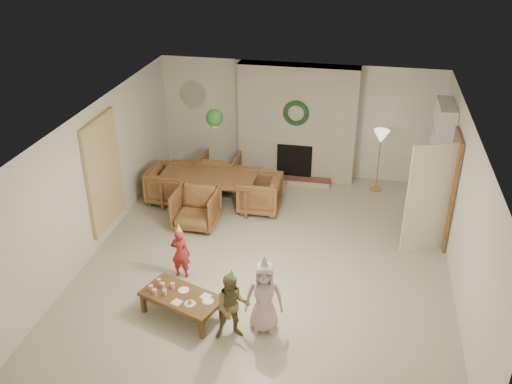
% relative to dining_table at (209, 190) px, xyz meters
% --- Properties ---
extents(floor, '(7.00, 7.00, 0.00)m').
position_rel_dining_table_xyz_m(floor, '(1.52, -1.65, -0.33)').
color(floor, '#B7B29E').
rests_on(floor, ground).
extents(ceiling, '(7.00, 7.00, 0.00)m').
position_rel_dining_table_xyz_m(ceiling, '(1.52, -1.65, 2.17)').
color(ceiling, white).
rests_on(ceiling, wall_back).
extents(wall_back, '(7.00, 0.00, 7.00)m').
position_rel_dining_table_xyz_m(wall_back, '(1.52, 1.85, 0.92)').
color(wall_back, silver).
rests_on(wall_back, floor).
extents(wall_front, '(7.00, 0.00, 7.00)m').
position_rel_dining_table_xyz_m(wall_front, '(1.52, -5.15, 0.92)').
color(wall_front, silver).
rests_on(wall_front, floor).
extents(wall_left, '(0.00, 7.00, 7.00)m').
position_rel_dining_table_xyz_m(wall_left, '(-1.48, -1.65, 0.92)').
color(wall_left, silver).
rests_on(wall_left, floor).
extents(wall_right, '(0.00, 7.00, 7.00)m').
position_rel_dining_table_xyz_m(wall_right, '(4.52, -1.65, 0.92)').
color(wall_right, silver).
rests_on(wall_right, floor).
extents(fireplace_mass, '(2.50, 0.40, 2.50)m').
position_rel_dining_table_xyz_m(fireplace_mass, '(1.52, 1.65, 0.92)').
color(fireplace_mass, '#5F2619').
rests_on(fireplace_mass, floor).
extents(fireplace_hearth, '(1.60, 0.30, 0.12)m').
position_rel_dining_table_xyz_m(fireplace_hearth, '(1.52, 1.30, -0.27)').
color(fireplace_hearth, maroon).
rests_on(fireplace_hearth, floor).
extents(fireplace_firebox, '(0.75, 0.12, 0.75)m').
position_rel_dining_table_xyz_m(fireplace_firebox, '(1.52, 1.47, 0.12)').
color(fireplace_firebox, black).
rests_on(fireplace_firebox, floor).
extents(fireplace_wreath, '(0.54, 0.10, 0.54)m').
position_rel_dining_table_xyz_m(fireplace_wreath, '(1.52, 1.42, 1.22)').
color(fireplace_wreath, '#153919').
rests_on(fireplace_wreath, fireplace_mass).
extents(floor_lamp_base, '(0.25, 0.25, 0.03)m').
position_rel_dining_table_xyz_m(floor_lamp_base, '(3.28, 1.35, -0.32)').
color(floor_lamp_base, gold).
rests_on(floor_lamp_base, floor).
extents(floor_lamp_post, '(0.03, 0.03, 1.20)m').
position_rel_dining_table_xyz_m(floor_lamp_post, '(3.28, 1.35, 0.29)').
color(floor_lamp_post, gold).
rests_on(floor_lamp_post, floor).
extents(floor_lamp_shade, '(0.32, 0.32, 0.27)m').
position_rel_dining_table_xyz_m(floor_lamp_shade, '(3.28, 1.35, 0.87)').
color(floor_lamp_shade, beige).
rests_on(floor_lamp_shade, floor_lamp_post).
extents(bookshelf_carcass, '(0.30, 1.00, 2.20)m').
position_rel_dining_table_xyz_m(bookshelf_carcass, '(4.36, 0.65, 0.77)').
color(bookshelf_carcass, white).
rests_on(bookshelf_carcass, floor).
extents(bookshelf_shelf_a, '(0.30, 0.92, 0.03)m').
position_rel_dining_table_xyz_m(bookshelf_shelf_a, '(4.34, 0.65, 0.12)').
color(bookshelf_shelf_a, white).
rests_on(bookshelf_shelf_a, bookshelf_carcass).
extents(bookshelf_shelf_b, '(0.30, 0.92, 0.03)m').
position_rel_dining_table_xyz_m(bookshelf_shelf_b, '(4.34, 0.65, 0.52)').
color(bookshelf_shelf_b, white).
rests_on(bookshelf_shelf_b, bookshelf_carcass).
extents(bookshelf_shelf_c, '(0.30, 0.92, 0.03)m').
position_rel_dining_table_xyz_m(bookshelf_shelf_c, '(4.34, 0.65, 0.92)').
color(bookshelf_shelf_c, white).
rests_on(bookshelf_shelf_c, bookshelf_carcass).
extents(bookshelf_shelf_d, '(0.30, 0.92, 0.03)m').
position_rel_dining_table_xyz_m(bookshelf_shelf_d, '(4.34, 0.65, 1.32)').
color(bookshelf_shelf_d, white).
rests_on(bookshelf_shelf_d, bookshelf_carcass).
extents(books_row_lower, '(0.20, 0.40, 0.24)m').
position_rel_dining_table_xyz_m(books_row_lower, '(4.32, 0.50, 0.26)').
color(books_row_lower, '#96371B').
rests_on(books_row_lower, bookshelf_shelf_a).
extents(books_row_mid, '(0.20, 0.44, 0.24)m').
position_rel_dining_table_xyz_m(books_row_mid, '(4.32, 0.70, 0.66)').
color(books_row_mid, '#293A99').
rests_on(books_row_mid, bookshelf_shelf_b).
extents(books_row_upper, '(0.20, 0.36, 0.22)m').
position_rel_dining_table_xyz_m(books_row_upper, '(4.32, 0.55, 1.05)').
color(books_row_upper, '#A06222').
rests_on(books_row_upper, bookshelf_shelf_c).
extents(door_frame, '(0.05, 0.86, 2.04)m').
position_rel_dining_table_xyz_m(door_frame, '(4.48, -0.45, 0.69)').
color(door_frame, brown).
rests_on(door_frame, floor).
extents(door_leaf, '(0.77, 0.32, 2.00)m').
position_rel_dining_table_xyz_m(door_leaf, '(4.10, -0.83, 0.67)').
color(door_leaf, beige).
rests_on(door_leaf, floor).
extents(curtain_panel, '(0.06, 1.20, 2.00)m').
position_rel_dining_table_xyz_m(curtain_panel, '(-1.44, -1.45, 0.92)').
color(curtain_panel, beige).
rests_on(curtain_panel, wall_left).
extents(dining_table, '(1.90, 1.07, 0.66)m').
position_rel_dining_table_xyz_m(dining_table, '(0.00, 0.00, 0.00)').
color(dining_table, brown).
rests_on(dining_table, floor).
extents(dining_chair_near, '(0.79, 0.81, 0.73)m').
position_rel_dining_table_xyz_m(dining_chair_near, '(-0.01, -0.83, 0.03)').
color(dining_chair_near, brown).
rests_on(dining_chair_near, floor).
extents(dining_chair_far, '(0.79, 0.81, 0.73)m').
position_rel_dining_table_xyz_m(dining_chair_far, '(0.01, 0.83, 0.03)').
color(dining_chair_far, brown).
rests_on(dining_chair_far, floor).
extents(dining_chair_left, '(0.81, 0.79, 0.73)m').
position_rel_dining_table_xyz_m(dining_chair_left, '(-0.83, 0.01, 0.03)').
color(dining_chair_left, brown).
rests_on(dining_chair_left, floor).
extents(dining_chair_right, '(0.81, 0.79, 0.73)m').
position_rel_dining_table_xyz_m(dining_chair_right, '(1.04, -0.01, 0.03)').
color(dining_chair_right, brown).
rests_on(dining_chair_right, floor).
extents(hanging_plant_cord, '(0.01, 0.01, 0.70)m').
position_rel_dining_table_xyz_m(hanging_plant_cord, '(0.22, -0.15, 1.82)').
color(hanging_plant_cord, tan).
rests_on(hanging_plant_cord, ceiling).
extents(hanging_plant_pot, '(0.16, 0.16, 0.12)m').
position_rel_dining_table_xyz_m(hanging_plant_pot, '(0.22, -0.15, 1.47)').
color(hanging_plant_pot, '#9C6A32').
rests_on(hanging_plant_pot, hanging_plant_cord).
extents(hanging_plant_foliage, '(0.32, 0.32, 0.32)m').
position_rel_dining_table_xyz_m(hanging_plant_foliage, '(0.22, -0.15, 1.59)').
color(hanging_plant_foliage, '#1D4E1A').
rests_on(hanging_plant_foliage, hanging_plant_pot).
extents(coffee_table_top, '(1.31, 0.96, 0.05)m').
position_rel_dining_table_xyz_m(coffee_table_top, '(0.54, -3.36, 0.00)').
color(coffee_table_top, brown).
rests_on(coffee_table_top, floor).
extents(coffee_table_apron, '(1.20, 0.85, 0.07)m').
position_rel_dining_table_xyz_m(coffee_table_apron, '(0.54, -3.36, -0.06)').
color(coffee_table_apron, brown).
rests_on(coffee_table_apron, floor).
extents(coffee_leg_fl, '(0.08, 0.08, 0.31)m').
position_rel_dining_table_xyz_m(coffee_leg_fl, '(-0.05, -3.40, -0.18)').
color(coffee_leg_fl, brown).
rests_on(coffee_leg_fl, floor).
extents(coffee_leg_fr, '(0.08, 0.08, 0.31)m').
position_rel_dining_table_xyz_m(coffee_leg_fr, '(0.96, -3.77, -0.18)').
color(coffee_leg_fr, brown).
rests_on(coffee_leg_fr, floor).
extents(coffee_leg_bl, '(0.08, 0.08, 0.31)m').
position_rel_dining_table_xyz_m(coffee_leg_bl, '(0.12, -2.95, -0.18)').
color(coffee_leg_bl, brown).
rests_on(coffee_leg_bl, floor).
extents(coffee_leg_br, '(0.08, 0.08, 0.31)m').
position_rel_dining_table_xyz_m(coffee_leg_br, '(1.12, -3.32, -0.18)').
color(coffee_leg_br, brown).
rests_on(coffee_leg_br, floor).
extents(cup_a, '(0.08, 0.08, 0.08)m').
position_rel_dining_table_xyz_m(cup_a, '(0.06, -3.33, 0.07)').
color(cup_a, white).
rests_on(cup_a, coffee_table_top).
extents(cup_b, '(0.08, 0.08, 0.08)m').
position_rel_dining_table_xyz_m(cup_b, '(0.13, -3.16, 0.07)').
color(cup_b, white).
rests_on(cup_b, coffee_table_top).
extents(cup_c, '(0.08, 0.08, 0.08)m').
position_rel_dining_table_xyz_m(cup_c, '(0.15, -3.41, 0.07)').
color(cup_c, white).
rests_on(cup_c, coffee_table_top).
extents(cup_d, '(0.08, 0.08, 0.08)m').
position_rel_dining_table_xyz_m(cup_d, '(0.21, -3.24, 0.07)').
color(cup_d, white).
rests_on(cup_d, coffee_table_top).
extents(cup_e, '(0.08, 0.08, 0.08)m').
position_rel_dining_table_xyz_m(cup_e, '(0.29, -3.39, 0.07)').
color(cup_e, white).
rests_on(cup_e, coffee_table_top).
extents(cup_f, '(0.08, 0.08, 0.08)m').
position_rel_dining_table_xyz_m(cup_f, '(0.36, -3.21, 0.07)').
color(cup_f, white).
rests_on(cup_f, coffee_table_top).
extents(plate_a, '(0.21, 0.21, 0.01)m').
position_rel_dining_table_xyz_m(plate_a, '(0.53, -3.24, 0.04)').
color(plate_a, white).
rests_on(plate_a, coffee_table_top).
extents(plate_b, '(0.21, 0.21, 0.01)m').
position_rel_dining_table_xyz_m(plate_b, '(0.72, -3.52, 0.04)').
color(plate_b, white).
rests_on(plate_b, coffee_table_top).
extents(plate_c, '(0.21, 0.21, 0.01)m').
position_rel_dining_table_xyz_m(plate_c, '(0.95, -3.41, 0.04)').
color(plate_c, white).
rests_on(plate_c, coffee_table_top).
extents(food_scoop, '(0.08, 0.08, 0.06)m').
position_rel_dining_table_xyz_m(food_scoop, '(0.72, -3.52, 0.07)').
color(food_scoop, tan).
rests_on(food_scoop, plate_b).
extents(napkin_left, '(0.18, 0.18, 0.01)m').
position_rel_dining_table_xyz_m(napkin_left, '(0.52, -3.53, 0.03)').
color(napkin_left, '#EEAFBA').
rests_on(napkin_left, coffee_table_top).
extents(napkin_right, '(0.18, 0.18, 0.01)m').
position_rel_dining_table_xyz_m(napkin_right, '(0.89, -3.31, 0.03)').
color(napkin_right, '#EEAFBA').
rests_on(napkin_right, coffee_table_top).
extents(child_red, '(0.32, 0.21, 0.87)m').
position_rel_dining_table_xyz_m(child_red, '(0.22, -2.42, 0.10)').
color(child_red, '#A72423').
rests_on(child_red, floor).
extents(party_hat_red, '(0.15, 0.15, 0.16)m').
position_rel_dining_table_xyz_m(party_hat_red, '(0.22, -2.42, 0.57)').
color(party_hat_red, '#EBE84E').
rests_on(party_hat_red, child_red).
extents(child_plaid, '(0.60, 0.53, 1.03)m').
position_rel_dining_table_xyz_m(child_plaid, '(1.37, -3.64, 0.18)').
color(child_plaid, '#9B512A').
rests_on(child_plaid, floor).
extents(party_hat_plaid, '(0.12, 0.12, 0.17)m').
position_rel_dining_table_xyz_m(party_hat_plaid, '(1.37, -3.64, 0.73)').
color(party_hat_plaid, '#50BB55').
rests_on(party_hat_plaid, child_plaid).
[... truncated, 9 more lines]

